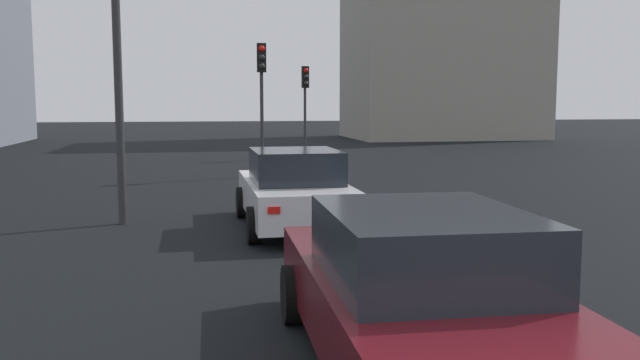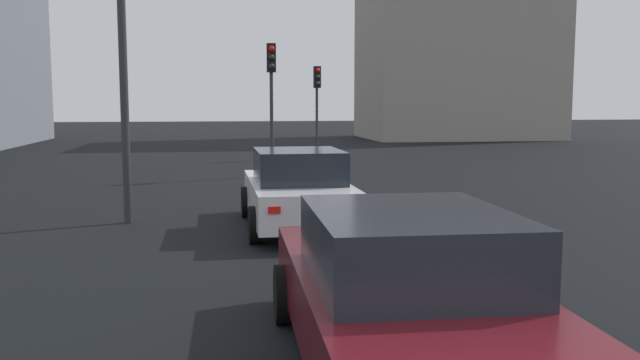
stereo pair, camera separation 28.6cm
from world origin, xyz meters
The scene contains 5 objects.
car_white_lead centered at (9.82, 0.11, 0.73)m, with size 4.36×2.02×1.51m.
car_maroon_second centered at (2.73, 0.03, 0.73)m, with size 4.80×2.15×1.50m.
traffic_light_near_left centered at (25.54, -2.64, 2.78)m, with size 0.32×0.30×3.86m.
traffic_light_near_right centered at (18.79, -0.15, 3.03)m, with size 0.32×0.28×4.22m.
building_facade_left centered at (40.07, -14.00, 7.60)m, with size 8.32×11.84×15.19m, color gray.
Camera 2 is at (-2.92, 1.65, 2.41)m, focal length 38.24 mm.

